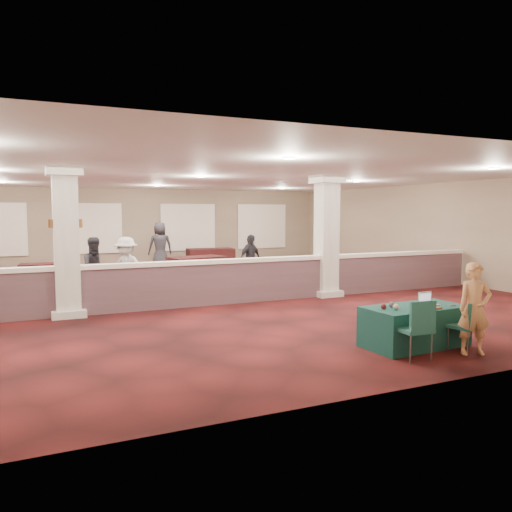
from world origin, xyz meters
name	(u,v)px	position (x,y,z in m)	size (l,w,h in m)	color
ground	(202,295)	(0.00, 0.00, 0.00)	(16.00, 16.00, 0.00)	#4F1314
wall_back	(141,228)	(0.00, 8.00, 1.60)	(16.00, 0.04, 3.20)	#7F6C57
wall_front	(403,264)	(0.00, -8.00, 1.60)	(16.00, 0.04, 3.20)	#7F6C57
wall_right	(430,231)	(8.00, 0.00, 1.60)	(0.04, 16.00, 3.20)	#7F6C57
ceiling	(201,176)	(0.00, 0.00, 3.20)	(16.00, 16.00, 0.02)	silver
partition_wall	(221,281)	(0.00, -1.50, 0.57)	(15.60, 0.28, 1.10)	brown
column_left	(66,241)	(-3.50, -1.50, 1.64)	(0.72, 0.72, 3.20)	beige
column_right	(327,235)	(3.00, -1.50, 1.64)	(0.72, 0.72, 3.20)	beige
sconce_left	(51,224)	(-3.78, -1.50, 2.00)	(0.12, 0.12, 0.18)	brown
sconce_right	(80,223)	(-3.22, -1.50, 2.00)	(0.12, 0.12, 0.18)	brown
near_table	(415,326)	(1.63, -6.43, 0.34)	(1.75, 0.87, 0.67)	#103A35
conf_chair_main	(469,322)	(2.15, -7.08, 0.49)	(0.49, 0.49, 0.82)	#1C4E52
conf_chair_side	(417,325)	(1.08, -7.09, 0.55)	(0.50, 0.50, 0.93)	#1C4E52
woman	(475,309)	(2.13, -7.20, 0.73)	(0.52, 0.35, 1.46)	#FDB96E
far_table_front_left	(8,291)	(-4.72, 0.30, 0.37)	(1.83, 0.91, 0.74)	black
far_table_front_center	(249,272)	(2.00, 1.40, 0.37)	(1.81, 0.90, 0.73)	black
far_table_front_right	(330,272)	(4.28, 0.30, 0.40)	(1.96, 0.98, 0.79)	black
far_table_back_left	(47,273)	(-3.77, 4.06, 0.32)	(1.59, 0.79, 0.64)	black
far_table_back_center	(197,268)	(0.86, 3.20, 0.38)	(1.86, 0.93, 0.75)	black
far_table_back_right	(211,258)	(2.50, 6.50, 0.38)	(1.87, 0.93, 0.76)	black
attendee_a	(96,269)	(-2.72, 0.20, 0.81)	(0.77, 0.43, 1.61)	black
attendee_b	(126,269)	(-2.00, 0.00, 0.81)	(1.03, 0.47, 1.61)	silver
attendee_c	(250,259)	(2.09, 1.50, 0.77)	(0.90, 0.43, 1.54)	black
attendee_d	(160,246)	(0.37, 6.30, 0.93)	(0.92, 0.50, 1.87)	black
laptop_base	(429,305)	(1.91, -6.46, 0.68)	(0.30, 0.21, 0.02)	silver
laptop_screen	(425,298)	(1.90, -6.36, 0.79)	(0.30, 0.01, 0.20)	silver
screen_glow	(425,298)	(1.90, -6.36, 0.78)	(0.28, 0.00, 0.17)	silver
knitting	(428,308)	(1.69, -6.66, 0.69)	(0.37, 0.28, 0.03)	#C6571F
yarn_cream	(396,307)	(1.13, -6.55, 0.72)	(0.10, 0.10, 0.10)	beige
yarn_red	(384,307)	(0.98, -6.42, 0.72)	(0.09, 0.09, 0.09)	maroon
yarn_grey	(392,305)	(1.21, -6.34, 0.72)	(0.10, 0.10, 0.10)	#444347
scissors	(453,305)	(2.24, -6.66, 0.68)	(0.11, 0.03, 0.01)	red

